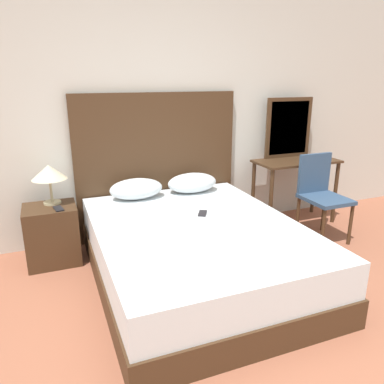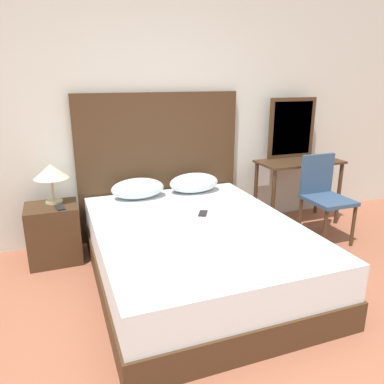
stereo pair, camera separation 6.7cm
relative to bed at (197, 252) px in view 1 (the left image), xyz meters
The scene contains 12 objects.
wall_back 1.61m from the bed, 92.01° to the left, with size 10.00×0.06×2.70m.
bed is the anchor object (origin of this frame).
headboard 1.21m from the bed, 90.00° to the left, with size 1.74×0.05×1.53m.
pillow_left 0.98m from the bed, 109.32° to the left, with size 0.53×0.32×0.20m.
pillow_right 0.98m from the bed, 70.68° to the left, with size 0.53×0.32×0.20m.
phone_on_bed 0.36m from the bed, 55.74° to the left, with size 0.13×0.17×0.01m.
nightstand 1.38m from the bed, 145.18° to the left, with size 0.47×0.41×0.55m.
table_lamp 1.52m from the bed, 141.63° to the left, with size 0.32×0.32×0.37m.
phone_on_nightstand 1.29m from the bed, 146.99° to the left, with size 0.09×0.16×0.01m.
vanity_desk 1.81m from the bed, 27.05° to the left, with size 0.97×0.46×0.76m.
vanity_mirror 2.06m from the bed, 32.56° to the left, with size 0.60×0.03×0.70m.
chair 1.62m from the bed, 12.30° to the left, with size 0.41×0.47×0.90m.
Camera 1 is at (-1.06, -1.32, 1.68)m, focal length 35.00 mm.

